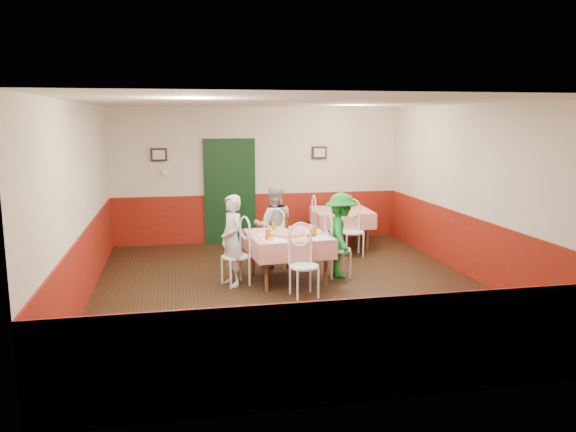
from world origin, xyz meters
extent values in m
plane|color=black|center=(0.00, 0.00, 0.00)|extent=(7.00, 7.00, 0.00)
plane|color=white|center=(0.00, 0.00, 2.80)|extent=(7.00, 7.00, 0.00)
cube|color=beige|center=(0.00, 3.50, 1.40)|extent=(6.00, 0.10, 2.80)
cube|color=beige|center=(0.00, -3.50, 1.40)|extent=(6.00, 0.10, 2.80)
cube|color=beige|center=(-3.00, 0.00, 1.40)|extent=(0.10, 7.00, 2.80)
cube|color=beige|center=(3.00, 0.00, 1.40)|extent=(0.10, 7.00, 2.80)
cube|color=maroon|center=(0.00, 3.48, 0.50)|extent=(6.00, 0.03, 1.00)
cube|color=maroon|center=(0.00, -3.48, 0.50)|extent=(6.00, 0.03, 1.00)
cube|color=maroon|center=(-2.98, 0.00, 0.50)|extent=(0.03, 7.00, 1.00)
cube|color=maroon|center=(2.98, 0.00, 0.50)|extent=(0.03, 7.00, 1.00)
cube|color=black|center=(-0.60, 3.45, 1.05)|extent=(0.96, 0.06, 2.10)
cube|color=black|center=(-2.00, 3.45, 1.85)|extent=(0.32, 0.03, 0.26)
cube|color=black|center=(1.30, 3.45, 1.85)|extent=(0.32, 0.03, 0.26)
cube|color=white|center=(-1.90, 3.45, 1.50)|extent=(0.10, 0.03, 0.10)
cube|color=red|center=(0.03, 0.49, 0.38)|extent=(1.31, 1.31, 0.77)
cube|color=red|center=(1.55, 2.60, 0.38)|extent=(1.18, 1.18, 0.77)
cylinder|color=#B74723|center=(0.01, 0.42, 0.78)|extent=(0.52, 0.52, 0.03)
cylinder|color=white|center=(-0.37, 0.44, 0.77)|extent=(0.27, 0.27, 0.01)
cylinder|color=white|center=(0.43, 0.52, 0.77)|extent=(0.27, 0.27, 0.01)
cylinder|color=white|center=(-0.03, 0.87, 0.77)|extent=(0.27, 0.27, 0.01)
cylinder|color=#BF7219|center=(-0.34, 0.17, 0.84)|extent=(0.09, 0.09, 0.15)
cylinder|color=#BF7219|center=(0.40, 0.27, 0.84)|extent=(0.09, 0.09, 0.15)
cylinder|color=#BF7219|center=(-0.14, 0.84, 0.82)|extent=(0.07, 0.07, 0.13)
cylinder|color=#381C0A|center=(0.09, 0.90, 0.88)|extent=(0.07, 0.07, 0.24)
cylinder|color=silver|center=(-0.34, 0.02, 0.81)|extent=(0.04, 0.04, 0.09)
cylinder|color=silver|center=(-0.31, 0.00, 0.81)|extent=(0.04, 0.04, 0.09)
cylinder|color=#B23319|center=(-0.39, 0.08, 0.81)|extent=(0.04, 0.04, 0.09)
cube|color=white|center=(-0.27, 0.06, 0.76)|extent=(0.38, 0.46, 0.00)
cube|color=white|center=(0.44, 0.11, 0.76)|extent=(0.35, 0.44, 0.00)
cube|color=black|center=(0.35, 0.23, 0.77)|extent=(0.12, 0.10, 0.02)
imported|color=gray|center=(-0.87, 0.41, 0.71)|extent=(0.48, 0.60, 1.42)
imported|color=gray|center=(-0.05, 1.38, 0.72)|extent=(0.73, 0.59, 1.44)
imported|color=gray|center=(0.92, 0.56, 0.69)|extent=(0.65, 0.96, 1.39)
camera|label=1|loc=(-1.70, -8.05, 2.58)|focal=35.00mm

